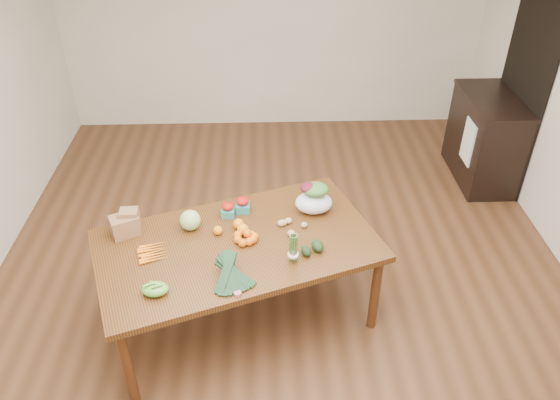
{
  "coord_description": "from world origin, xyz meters",
  "views": [
    {
      "loc": [
        -0.13,
        -3.44,
        3.27
      ],
      "look_at": [
        -0.02,
        0.0,
        0.86
      ],
      "focal_mm": 35.0,
      "sensor_mm": 36.0,
      "label": 1
    }
  ],
  "objects_px": {
    "cabinet": "(485,139)",
    "cabbage": "(190,220)",
    "asparagus_bundle": "(293,248)",
    "paper_bag": "(125,224)",
    "mandarin_cluster": "(247,235)",
    "salad_bag": "(314,199)",
    "kale_bunch": "(232,275)",
    "dining_table": "(239,281)"
  },
  "relations": [
    {
      "from": "cabinet",
      "to": "cabbage",
      "type": "bearing_deg",
      "value": -148.19
    },
    {
      "from": "asparagus_bundle",
      "to": "paper_bag",
      "type": "bearing_deg",
      "value": 144.44
    },
    {
      "from": "paper_bag",
      "to": "asparagus_bundle",
      "type": "relative_size",
      "value": 1.05
    },
    {
      "from": "cabbage",
      "to": "asparagus_bundle",
      "type": "relative_size",
      "value": 0.62
    },
    {
      "from": "cabbage",
      "to": "mandarin_cluster",
      "type": "relative_size",
      "value": 0.86
    },
    {
      "from": "mandarin_cluster",
      "to": "salad_bag",
      "type": "height_order",
      "value": "salad_bag"
    },
    {
      "from": "kale_bunch",
      "to": "asparagus_bundle",
      "type": "bearing_deg",
      "value": 7.9
    },
    {
      "from": "cabinet",
      "to": "cabbage",
      "type": "height_order",
      "value": "cabinet"
    },
    {
      "from": "dining_table",
      "to": "mandarin_cluster",
      "type": "height_order",
      "value": "mandarin_cluster"
    },
    {
      "from": "mandarin_cluster",
      "to": "dining_table",
      "type": "bearing_deg",
      "value": -160.34
    },
    {
      "from": "dining_table",
      "to": "salad_bag",
      "type": "relative_size",
      "value": 6.88
    },
    {
      "from": "dining_table",
      "to": "asparagus_bundle",
      "type": "xyz_separation_m",
      "value": [
        0.39,
        -0.22,
        0.5
      ]
    },
    {
      "from": "kale_bunch",
      "to": "asparagus_bundle",
      "type": "height_order",
      "value": "asparagus_bundle"
    },
    {
      "from": "paper_bag",
      "to": "kale_bunch",
      "type": "distance_m",
      "value": 0.98
    },
    {
      "from": "cabbage",
      "to": "kale_bunch",
      "type": "xyz_separation_m",
      "value": [
        0.34,
        -0.61,
        0.0
      ]
    },
    {
      "from": "cabbage",
      "to": "asparagus_bundle",
      "type": "height_order",
      "value": "asparagus_bundle"
    },
    {
      "from": "dining_table",
      "to": "salad_bag",
      "type": "height_order",
      "value": "salad_bag"
    },
    {
      "from": "cabinet",
      "to": "cabbage",
      "type": "distance_m",
      "value": 3.44
    },
    {
      "from": "kale_bunch",
      "to": "paper_bag",
      "type": "bearing_deg",
      "value": 125.68
    },
    {
      "from": "paper_bag",
      "to": "salad_bag",
      "type": "distance_m",
      "value": 1.42
    },
    {
      "from": "cabinet",
      "to": "paper_bag",
      "type": "distance_m",
      "value": 3.87
    },
    {
      "from": "kale_bunch",
      "to": "salad_bag",
      "type": "relative_size",
      "value": 1.38
    },
    {
      "from": "kale_bunch",
      "to": "salad_bag",
      "type": "distance_m",
      "value": 1.0
    },
    {
      "from": "salad_bag",
      "to": "cabinet",
      "type": "bearing_deg",
      "value": 39.31
    },
    {
      "from": "mandarin_cluster",
      "to": "cabinet",
      "type": "bearing_deg",
      "value": 38.25
    },
    {
      "from": "asparagus_bundle",
      "to": "cabinet",
      "type": "bearing_deg",
      "value": 26.04
    },
    {
      "from": "asparagus_bundle",
      "to": "dining_table",
      "type": "bearing_deg",
      "value": 131.79
    },
    {
      "from": "dining_table",
      "to": "kale_bunch",
      "type": "height_order",
      "value": "kale_bunch"
    },
    {
      "from": "asparagus_bundle",
      "to": "salad_bag",
      "type": "relative_size",
      "value": 0.86
    },
    {
      "from": "paper_bag",
      "to": "asparagus_bundle",
      "type": "height_order",
      "value": "asparagus_bundle"
    },
    {
      "from": "asparagus_bundle",
      "to": "salad_bag",
      "type": "bearing_deg",
      "value": 52.5
    },
    {
      "from": "cabinet",
      "to": "paper_bag",
      "type": "height_order",
      "value": "cabinet"
    },
    {
      "from": "asparagus_bundle",
      "to": "kale_bunch",
      "type": "bearing_deg",
      "value": -172.1
    },
    {
      "from": "salad_bag",
      "to": "asparagus_bundle",
      "type": "bearing_deg",
      "value": -108.07
    },
    {
      "from": "cabbage",
      "to": "mandarin_cluster",
      "type": "bearing_deg",
      "value": -19.86
    },
    {
      "from": "paper_bag",
      "to": "cabbage",
      "type": "height_order",
      "value": "paper_bag"
    },
    {
      "from": "dining_table",
      "to": "mandarin_cluster",
      "type": "bearing_deg",
      "value": 0.22
    },
    {
      "from": "mandarin_cluster",
      "to": "asparagus_bundle",
      "type": "xyz_separation_m",
      "value": [
        0.32,
        -0.24,
        0.08
      ]
    },
    {
      "from": "mandarin_cluster",
      "to": "kale_bunch",
      "type": "xyz_separation_m",
      "value": [
        -0.09,
        -0.45,
        0.03
      ]
    },
    {
      "from": "salad_bag",
      "to": "dining_table",
      "type": "bearing_deg",
      "value": -147.8
    },
    {
      "from": "mandarin_cluster",
      "to": "cabbage",
      "type": "bearing_deg",
      "value": 160.14
    },
    {
      "from": "dining_table",
      "to": "kale_bunch",
      "type": "distance_m",
      "value": 0.62
    }
  ]
}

